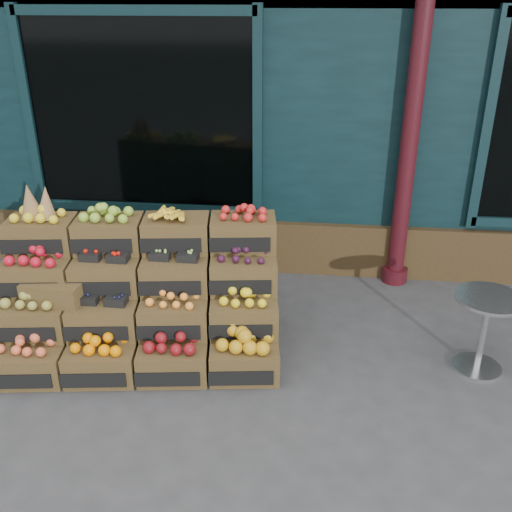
# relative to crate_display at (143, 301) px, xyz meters

# --- Properties ---
(ground) EXTENTS (60.00, 60.00, 0.00)m
(ground) POSITION_rel_crate_display_xyz_m (1.19, -0.49, -0.45)
(ground) COLOR #38383A
(ground) RESTS_ON ground
(shop_facade) EXTENTS (12.00, 6.24, 4.80)m
(shop_facade) POSITION_rel_crate_display_xyz_m (1.19, 4.63, 1.94)
(shop_facade) COLOR black
(shop_facade) RESTS_ON ground
(crate_display) EXTENTS (2.48, 1.46, 1.47)m
(crate_display) POSITION_rel_crate_display_xyz_m (0.00, 0.00, 0.00)
(crate_display) COLOR #4A381D
(crate_display) RESTS_ON ground
(spare_crates) EXTENTS (0.52, 0.38, 0.75)m
(spare_crates) POSITION_rel_crate_display_xyz_m (-0.66, -0.23, -0.08)
(spare_crates) COLOR #4A381D
(spare_crates) RESTS_ON ground
(bistro_table) EXTENTS (0.56, 0.56, 0.70)m
(bistro_table) POSITION_rel_crate_display_xyz_m (2.93, -0.03, -0.02)
(bistro_table) COLOR silver
(bistro_table) RESTS_ON ground
(shopkeeper) EXTENTS (0.87, 0.66, 2.13)m
(shopkeeper) POSITION_rel_crate_display_xyz_m (-0.75, 2.42, 0.61)
(shopkeeper) COLOR #154B27
(shopkeeper) RESTS_ON ground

